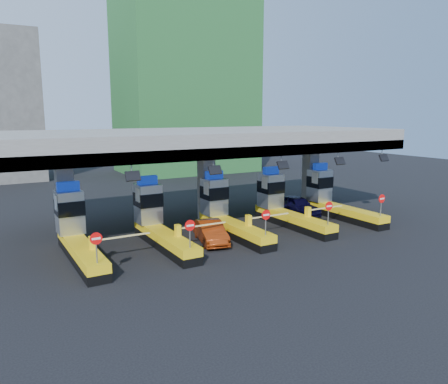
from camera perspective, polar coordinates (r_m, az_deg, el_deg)
ground at (r=30.38m, az=0.36°, el=-5.40°), size 120.00×120.00×0.00m
toll_canopy at (r=31.83m, az=-2.25°, el=6.52°), size 28.00×12.09×7.00m
toll_lane_far_left at (r=26.84m, az=-18.79°, el=-4.97°), size 4.43×8.00×4.16m
toll_lane_left at (r=28.16m, az=-8.76°, el=-3.84°), size 4.43×8.00×4.16m
toll_lane_center at (r=30.27m, az=0.10°, el=-2.73°), size 4.43×8.00×4.16m
toll_lane_right at (r=33.00m, az=7.64°, el=-1.73°), size 4.43×8.00×4.16m
toll_lane_far_right at (r=36.21m, az=13.93°, el=-0.88°), size 4.43×8.00×4.16m
bg_building_scaffold at (r=63.47m, az=-5.06°, el=15.44°), size 18.00×12.00×28.00m
van at (r=36.20m, az=9.54°, el=-1.74°), size 1.83×4.52×1.54m
red_car at (r=28.10m, az=-1.77°, el=-5.22°), size 2.47×4.48×1.40m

